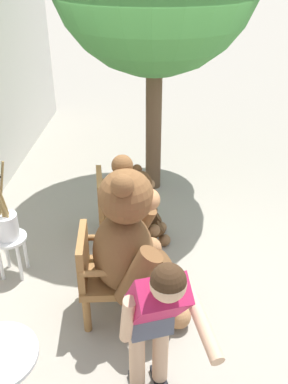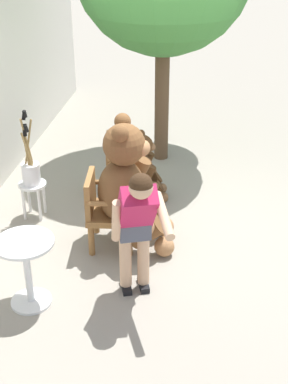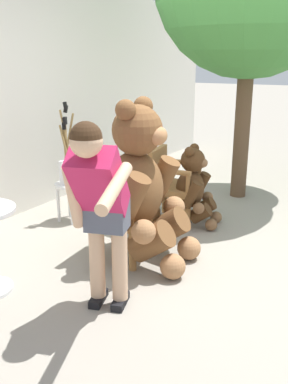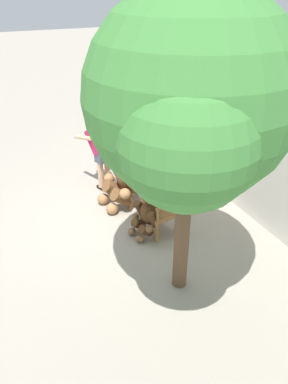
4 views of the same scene
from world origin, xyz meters
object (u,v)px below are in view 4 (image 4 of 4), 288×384
wooden_chair_left (137,180)px  person_visitor (99,148)px  brush_bucket (194,172)px  round_side_table (140,155)px  teddy_bear_large (125,170)px  patio_tree (190,104)px  teddy_bear_small (148,212)px  white_stool (193,186)px  wooden_chair_right (162,208)px

wooden_chair_left → person_visitor: size_ratio=0.58×
brush_bucket → round_side_table: size_ratio=1.30×
teddy_bear_large → patio_tree: 3.24m
teddy_bear_small → person_visitor: 2.09m
wooden_chair_left → round_side_table: wooden_chair_left is taller
teddy_bear_small → white_stool: bearing=116.3°
teddy_bear_large → teddy_bear_small: (1.11, -0.03, -0.29)m
white_stool → round_side_table: size_ratio=0.64×
white_stool → patio_tree: patio_tree is taller
teddy_bear_small → person_visitor: (-2.03, -0.19, 0.44)m
wooden_chair_right → round_side_table: size_ratio=1.19×
person_visitor → round_side_table: 1.13m
patio_tree → person_visitor: bearing=-179.5°
wooden_chair_right → teddy_bear_small: teddy_bear_small is taller
white_stool → patio_tree: (2.07, -1.45, 2.39)m
teddy_bear_small → brush_bucket: brush_bucket is taller
patio_tree → teddy_bear_small: bearing=173.9°
teddy_bear_small → white_stool: (-0.64, 1.30, -0.10)m
teddy_bear_small → round_side_table: teddy_bear_small is taller
round_side_table → teddy_bear_large: bearing=-35.3°
teddy_bear_large → brush_bucket: bearing=69.7°
person_visitor → patio_tree: size_ratio=0.37×
wooden_chair_right → round_side_table: bearing=166.3°
patio_tree → round_side_table: bearing=165.0°
wooden_chair_left → teddy_bear_large: (0.01, -0.26, 0.28)m
wooden_chair_left → brush_bucket: (0.48, 1.01, 0.20)m
wooden_chair_left → person_visitor: bearing=-152.3°
person_visitor → white_stool: bearing=46.8°
wooden_chair_left → patio_tree: patio_tree is taller
wooden_chair_left → teddy_bear_small: bearing=-14.5°
teddy_bear_small → person_visitor: person_visitor is taller
wooden_chair_right → patio_tree: (1.44, -0.44, 2.29)m
brush_bucket → patio_tree: 3.28m
teddy_bear_large → person_visitor: teddy_bear_large is taller
wooden_chair_left → wooden_chair_right: bearing=-0.0°
wooden_chair_left → teddy_bear_large: 0.39m
brush_bucket → white_stool: bearing=-26.3°
round_side_table → white_stool: bearing=16.0°
wooden_chair_left → round_side_table: size_ratio=1.19×
white_stool → round_side_table: 1.68m
teddy_bear_large → person_visitor: size_ratio=1.03×
person_visitor → wooden_chair_right: bearing=13.3°
wooden_chair_right → person_visitor: bearing=-166.7°
person_visitor → white_stool: (1.39, 1.48, -0.54)m
teddy_bear_large → round_side_table: 1.43m
brush_bucket → patio_tree: (2.07, -1.45, 2.09)m
wooden_chair_right → round_side_table: 2.30m
wooden_chair_left → patio_tree: size_ratio=0.21×
teddy_bear_small → brush_bucket: bearing=116.3°
brush_bucket → patio_tree: patio_tree is taller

